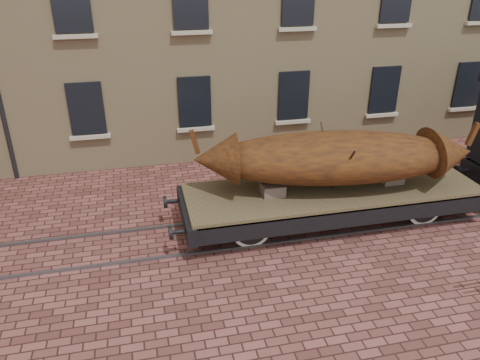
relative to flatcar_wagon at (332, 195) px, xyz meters
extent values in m
plane|color=#4D2823|center=(-0.47, 0.00, -0.84)|extent=(90.00, 90.00, 0.00)
cube|color=black|center=(-6.47, 4.96, 1.36)|extent=(1.10, 0.12, 1.70)
cube|color=#B1A68D|center=(-6.47, 4.90, 0.41)|extent=(1.30, 0.18, 0.12)
cube|color=black|center=(-2.97, 4.96, 1.36)|extent=(1.10, 0.12, 1.70)
cube|color=#B1A68D|center=(-2.97, 4.90, 0.41)|extent=(1.30, 0.18, 0.12)
cube|color=black|center=(0.53, 4.96, 1.36)|extent=(1.10, 0.12, 1.70)
cube|color=#B1A68D|center=(0.53, 4.90, 0.41)|extent=(1.30, 0.18, 0.12)
cube|color=black|center=(4.03, 4.96, 1.36)|extent=(1.10, 0.12, 1.70)
cube|color=#B1A68D|center=(4.03, 4.90, 0.41)|extent=(1.30, 0.18, 0.12)
cube|color=black|center=(7.53, 4.96, 1.36)|extent=(1.10, 0.12, 1.70)
cube|color=#B1A68D|center=(7.53, 4.90, 0.41)|extent=(1.30, 0.18, 0.12)
cube|color=black|center=(-6.47, 4.96, 4.56)|extent=(1.10, 0.12, 1.70)
cube|color=#B1A68D|center=(-6.47, 4.90, 3.61)|extent=(1.30, 0.18, 0.12)
cube|color=black|center=(-2.97, 4.96, 4.56)|extent=(1.10, 0.12, 1.70)
cube|color=#B1A68D|center=(-2.97, 4.90, 3.61)|extent=(1.30, 0.18, 0.12)
cube|color=#B1A68D|center=(0.53, 4.90, 3.61)|extent=(1.30, 0.18, 0.12)
cube|color=#B1A68D|center=(4.03, 4.90, 3.61)|extent=(1.30, 0.18, 0.12)
cube|color=#59595E|center=(-0.47, -0.72, -0.81)|extent=(30.00, 0.08, 0.06)
cube|color=#59595E|center=(-0.47, 0.72, -0.81)|extent=(30.00, 0.08, 0.06)
cube|color=brown|center=(0.00, 0.00, 0.15)|extent=(7.86, 2.30, 0.13)
cube|color=black|center=(0.00, -1.07, -0.10)|extent=(7.86, 0.17, 0.47)
cube|color=black|center=(0.00, 1.07, -0.10)|extent=(7.86, 0.17, 0.47)
cube|color=black|center=(-3.93, 0.00, -0.10)|extent=(0.23, 2.41, 0.47)
cylinder|color=black|center=(-4.22, -0.79, -0.10)|extent=(0.37, 0.10, 0.10)
cylinder|color=black|center=(-4.40, -0.79, -0.10)|extent=(0.08, 0.34, 0.34)
cylinder|color=black|center=(-4.22, 0.79, -0.10)|extent=(0.37, 0.10, 0.10)
cylinder|color=black|center=(-4.40, 0.79, -0.10)|extent=(0.08, 0.34, 0.34)
cube|color=black|center=(3.93, 0.00, -0.10)|extent=(0.23, 2.41, 0.47)
cylinder|color=black|center=(4.22, 0.79, -0.10)|extent=(0.37, 0.10, 0.10)
cylinder|color=black|center=(4.40, 0.79, -0.10)|extent=(0.08, 0.34, 0.34)
cylinder|color=black|center=(-2.41, 0.00, -0.33)|extent=(0.10, 1.99, 0.10)
cylinder|color=beige|center=(-2.41, -0.72, -0.33)|extent=(1.01, 0.07, 1.01)
cylinder|color=black|center=(-2.41, -0.72, -0.33)|extent=(0.82, 0.10, 0.82)
cube|color=black|center=(-2.41, -0.85, -0.08)|extent=(0.94, 0.08, 0.10)
cylinder|color=beige|center=(-2.41, 0.72, -0.33)|extent=(1.01, 0.07, 1.01)
cylinder|color=black|center=(-2.41, 0.72, -0.33)|extent=(0.82, 0.10, 0.82)
cube|color=black|center=(-2.41, 0.85, -0.08)|extent=(0.94, 0.08, 0.10)
cylinder|color=black|center=(2.41, 0.00, -0.33)|extent=(0.10, 1.99, 0.10)
cylinder|color=beige|center=(2.41, -0.72, -0.33)|extent=(1.01, 0.07, 1.01)
cylinder|color=black|center=(2.41, -0.72, -0.33)|extent=(0.82, 0.10, 0.82)
cube|color=black|center=(2.41, -0.85, -0.08)|extent=(0.94, 0.08, 0.10)
cylinder|color=beige|center=(2.41, 0.72, -0.33)|extent=(1.01, 0.07, 1.01)
cylinder|color=black|center=(2.41, 0.72, -0.33)|extent=(0.82, 0.10, 0.82)
cube|color=black|center=(2.41, 0.85, -0.08)|extent=(0.94, 0.08, 0.10)
cube|color=black|center=(0.00, 0.00, -0.26)|extent=(4.19, 0.06, 0.06)
cube|color=#706455|center=(-1.68, 0.00, 0.36)|extent=(0.58, 0.52, 0.29)
cube|color=#706455|center=(1.68, 0.00, 0.36)|extent=(0.58, 0.52, 0.29)
ellipsoid|color=#60310E|center=(-0.02, 0.00, 1.09)|extent=(6.73, 2.95, 1.30)
cone|color=#60310E|center=(-3.08, 0.45, 1.14)|extent=(1.29, 1.38, 1.23)
cube|color=#60310E|center=(-3.57, 0.52, 1.62)|extent=(0.28, 0.17, 0.63)
cone|color=#60310E|center=(3.03, -0.45, 1.14)|extent=(1.29, 1.38, 1.23)
cube|color=#60310E|center=(3.53, -0.52, 1.62)|extent=(0.28, 0.17, 0.63)
cylinder|color=#32231D|center=(-0.02, -0.53, 0.96)|extent=(0.06, 1.11, 1.52)
cylinder|color=#32231D|center=(-0.02, 0.53, 0.96)|extent=(0.06, 1.11, 1.52)
cylinder|color=black|center=(4.47, 0.81, -0.13)|extent=(0.08, 0.32, 0.32)
camera|label=1|loc=(-4.91, -10.30, 5.79)|focal=35.00mm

